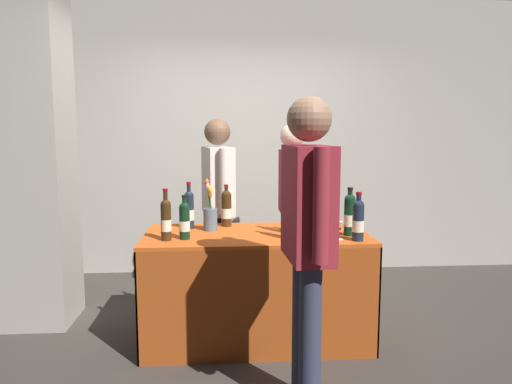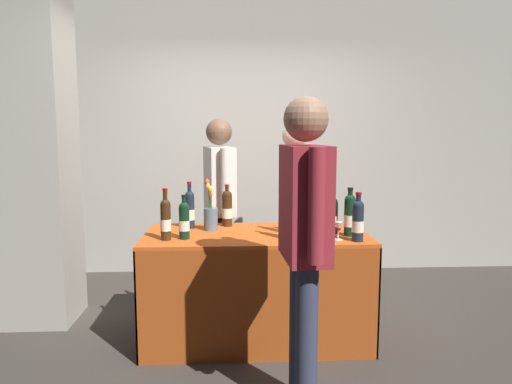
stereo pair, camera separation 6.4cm
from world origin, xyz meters
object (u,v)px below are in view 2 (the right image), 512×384
at_px(tasting_table, 256,265).
at_px(wine_glass_near_taster, 310,226).
at_px(taster_foreground_right, 304,226).
at_px(featured_wine_bottle, 166,219).
at_px(concrete_pillar, 34,120).
at_px(vendor_presenter, 294,195).
at_px(wine_glass_mid, 304,213).
at_px(flower_vase, 210,216).
at_px(wine_glass_near_vendor, 338,227).
at_px(display_bottle_0, 350,214).

bearing_deg(tasting_table, wine_glass_near_taster, -40.35).
bearing_deg(taster_foreground_right, featured_wine_bottle, 45.28).
xyz_separation_m(concrete_pillar, vendor_presenter, (2.09, 0.41, -0.66)).
distance_m(wine_glass_mid, vendor_presenter, 0.66).
distance_m(wine_glass_mid, flower_vase, 0.72).
height_order(wine_glass_near_vendor, vendor_presenter, vendor_presenter).
height_order(wine_glass_mid, wine_glass_near_taster, wine_glass_mid).
distance_m(concrete_pillar, vendor_presenter, 2.23).
height_order(tasting_table, display_bottle_0, display_bottle_0).
bearing_deg(flower_vase, featured_wine_bottle, -132.84).
xyz_separation_m(featured_wine_bottle, wine_glass_near_taster, (0.96, -0.11, -0.04)).
relative_size(wine_glass_near_vendor, taster_foreground_right, 0.07).
distance_m(featured_wine_bottle, wine_glass_near_taster, 0.97).
bearing_deg(display_bottle_0, wine_glass_mid, 131.29).
xyz_separation_m(wine_glass_near_vendor, taster_foreground_right, (-0.34, -0.67, 0.15)).
bearing_deg(display_bottle_0, vendor_presenter, 105.58).
bearing_deg(concrete_pillar, taster_foreground_right, -35.32).
height_order(tasting_table, flower_vase, flower_vase).
bearing_deg(flower_vase, concrete_pillar, 167.16).
height_order(display_bottle_0, wine_glass_near_taster, display_bottle_0).
xyz_separation_m(concrete_pillar, featured_wine_bottle, (1.08, -0.62, -0.67)).
relative_size(tasting_table, featured_wine_bottle, 4.55).
height_order(concrete_pillar, wine_glass_mid, concrete_pillar).
xyz_separation_m(tasting_table, flower_vase, (-0.33, 0.12, 0.35)).
xyz_separation_m(concrete_pillar, display_bottle_0, (2.36, -0.56, -0.66)).
relative_size(concrete_pillar, wine_glass_near_taster, 23.16).
height_order(display_bottle_0, wine_glass_mid, display_bottle_0).
distance_m(wine_glass_near_vendor, taster_foreground_right, 0.77).
distance_m(concrete_pillar, wine_glass_near_vendor, 2.46).
height_order(display_bottle_0, vendor_presenter, vendor_presenter).
distance_m(tasting_table, wine_glass_near_taster, 0.57).
xyz_separation_m(display_bottle_0, wine_glass_mid, (-0.27, 0.31, -0.04)).
bearing_deg(featured_wine_bottle, concrete_pillar, 150.14).
relative_size(tasting_table, taster_foreground_right, 0.94).
distance_m(concrete_pillar, taster_foreground_right, 2.42).
distance_m(tasting_table, taster_foreground_right, 1.06).
distance_m(concrete_pillar, wine_glass_mid, 2.22).
height_order(featured_wine_bottle, display_bottle_0, featured_wine_bottle).
bearing_deg(wine_glass_near_taster, taster_foreground_right, -102.19).
xyz_separation_m(concrete_pillar, tasting_table, (1.71, -0.44, -1.06)).
height_order(featured_wine_bottle, taster_foreground_right, taster_foreground_right).
relative_size(wine_glass_near_taster, taster_foreground_right, 0.08).
bearing_deg(wine_glass_near_vendor, wine_glass_mid, 110.62).
height_order(wine_glass_near_vendor, wine_glass_mid, wine_glass_mid).
xyz_separation_m(tasting_table, wine_glass_near_vendor, (0.54, -0.25, 0.33)).
bearing_deg(taster_foreground_right, concrete_pillar, 51.46).
distance_m(flower_vase, vendor_presenter, 1.02).
bearing_deg(featured_wine_bottle, flower_vase, 47.16).
relative_size(concrete_pillar, tasting_table, 2.00).
xyz_separation_m(vendor_presenter, taster_foreground_right, (-0.18, -1.76, 0.07)).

